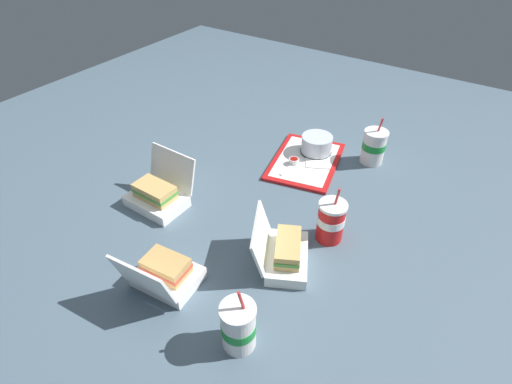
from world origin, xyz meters
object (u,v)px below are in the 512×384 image
(plastic_fork, at_px, (288,168))
(ketchup_cup, at_px, (294,161))
(cake_container, at_px, (317,145))
(soda_cup_front, at_px, (331,221))
(soda_cup_center, at_px, (374,146))
(clamshell_sandwich_corner, at_px, (285,252))
(clamshell_sandwich_front, at_px, (158,194))
(food_tray, at_px, (306,161))
(clamshell_sandwich_left, at_px, (165,274))
(soda_cup_corner, at_px, (238,326))

(plastic_fork, bearing_deg, ketchup_cup, -0.31)
(cake_container, distance_m, soda_cup_front, 0.50)
(soda_cup_front, height_order, soda_cup_center, same)
(clamshell_sandwich_corner, distance_m, clamshell_sandwich_front, 0.52)
(ketchup_cup, relative_size, plastic_fork, 0.36)
(plastic_fork, distance_m, soda_cup_center, 0.37)
(food_tray, relative_size, ketchup_cup, 10.43)
(plastic_fork, bearing_deg, clamshell_sandwich_front, 147.68)
(clamshell_sandwich_left, relative_size, soda_cup_front, 0.97)
(soda_cup_center, bearing_deg, cake_container, 110.73)
(plastic_fork, xyz_separation_m, clamshell_sandwich_left, (-0.69, 0.01, 0.03))
(ketchup_cup, height_order, plastic_fork, ketchup_cup)
(ketchup_cup, relative_size, clamshell_sandwich_corner, 0.16)
(clamshell_sandwich_front, bearing_deg, clamshell_sandwich_left, -132.51)
(clamshell_sandwich_corner, distance_m, clamshell_sandwich_left, 0.36)
(clamshell_sandwich_corner, bearing_deg, food_tray, 21.20)
(cake_container, relative_size, soda_cup_center, 0.65)
(ketchup_cup, distance_m, soda_cup_center, 0.33)
(soda_cup_front, bearing_deg, soda_cup_center, 5.26)
(clamshell_sandwich_front, xyz_separation_m, soda_cup_center, (0.69, -0.54, 0.03))
(ketchup_cup, bearing_deg, soda_cup_front, -134.67)
(food_tray, xyz_separation_m, clamshell_sandwich_front, (-0.54, 0.32, 0.04))
(food_tray, height_order, soda_cup_center, soda_cup_center)
(clamshell_sandwich_corner, bearing_deg, clamshell_sandwich_left, 137.02)
(cake_container, height_order, clamshell_sandwich_front, clamshell_sandwich_front)
(plastic_fork, height_order, soda_cup_center, soda_cup_center)
(plastic_fork, relative_size, soda_cup_corner, 0.53)
(clamshell_sandwich_corner, relative_size, soda_cup_front, 1.26)
(soda_cup_front, relative_size, soda_cup_corner, 0.99)
(ketchup_cup, xyz_separation_m, soda_cup_corner, (-0.77, -0.27, 0.05))
(clamshell_sandwich_front, bearing_deg, cake_container, -28.22)
(food_tray, xyz_separation_m, ketchup_cup, (-0.05, 0.03, 0.02))
(soda_cup_front, bearing_deg, soda_cup_corner, 176.89)
(food_tray, bearing_deg, soda_cup_center, -54.97)
(food_tray, bearing_deg, plastic_fork, 163.55)
(cake_container, bearing_deg, clamshell_sandwich_corner, -162.02)
(clamshell_sandwich_left, xyz_separation_m, clamshell_sandwich_front, (0.25, 0.28, 0.00))
(clamshell_sandwich_front, bearing_deg, soda_cup_center, -38.16)
(cake_container, xyz_separation_m, clamshell_sandwich_left, (-0.86, 0.05, -0.01))
(clamshell_sandwich_corner, distance_m, soda_cup_center, 0.68)
(cake_container, bearing_deg, ketchup_cup, 164.34)
(food_tray, bearing_deg, ketchup_cup, 152.64)
(cake_container, height_order, soda_cup_center, soda_cup_center)
(clamshell_sandwich_front, height_order, soda_cup_front, soda_cup_front)
(cake_container, relative_size, plastic_fork, 1.21)
(clamshell_sandwich_corner, xyz_separation_m, soda_cup_corner, (-0.30, -0.04, 0.03))
(plastic_fork, bearing_deg, cake_container, -10.93)
(plastic_fork, distance_m, clamshell_sandwich_front, 0.53)
(clamshell_sandwich_left, bearing_deg, soda_cup_center, -15.80)
(cake_container, relative_size, soda_cup_front, 0.65)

